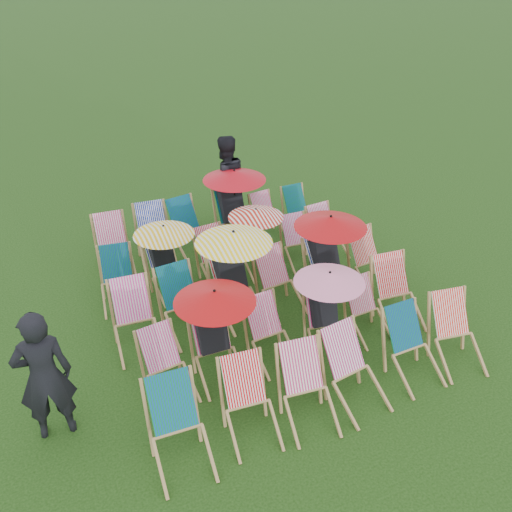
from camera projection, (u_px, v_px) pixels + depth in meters
name	position (u px, v px, depth m)	size (l,w,h in m)	color
ground	(262.00, 313.00, 9.36)	(100.00, 100.00, 0.00)	black
deckchair_0	(179.00, 430.00, 6.56)	(0.70, 0.96, 1.01)	#A7824D
deckchair_1	(250.00, 404.00, 6.96)	(0.69, 0.92, 0.95)	#A7824D
deckchair_2	(308.00, 390.00, 7.15)	(0.72, 0.95, 0.97)	#A7824D
deckchair_3	(355.00, 371.00, 7.42)	(0.80, 1.01, 1.00)	#A7824D
deckchair_4	(414.00, 347.00, 7.86)	(0.67, 0.91, 0.96)	#A7824D
deckchair_5	(458.00, 334.00, 8.10)	(0.77, 0.98, 0.98)	#A7824D
deckchair_6	(167.00, 367.00, 7.58)	(0.70, 0.89, 0.89)	#A7824D
deckchair_7	(216.00, 334.00, 7.77)	(1.12, 1.16, 1.33)	#A7824D
deckchair_8	(271.00, 334.00, 8.17)	(0.67, 0.88, 0.90)	#A7824D
deckchair_9	(327.00, 310.00, 8.33)	(1.04, 1.11, 1.23)	#A7824D
deckchair_10	(368.00, 310.00, 8.70)	(0.60, 0.81, 0.84)	#A7824D
deckchair_11	(399.00, 293.00, 8.95)	(0.73, 0.97, 1.00)	#A7824D
deckchair_12	(135.00, 320.00, 8.38)	(0.71, 0.95, 0.99)	#A7824D
deckchair_13	(185.00, 304.00, 8.70)	(0.75, 0.98, 1.00)	#A7824D
deckchair_14	(235.00, 274.00, 8.96)	(1.22, 1.31, 1.45)	#A7824D
deckchair_15	(280.00, 282.00, 9.27)	(0.74, 0.95, 0.96)	#A7824D
deckchair_16	(330.00, 256.00, 9.46)	(1.20, 1.30, 1.42)	#A7824D
deckchair_17	(371.00, 260.00, 9.89)	(0.71, 0.92, 0.93)	#A7824D
deckchair_18	(118.00, 280.00, 9.37)	(0.72, 0.92, 0.92)	#A7824D
deckchair_19	(166.00, 259.00, 9.58)	(1.02, 1.10, 1.21)	#A7824D
deckchair_20	(217.00, 257.00, 9.99)	(0.68, 0.89, 0.91)	#A7824D
deckchair_21	(256.00, 239.00, 10.20)	(0.99, 1.05, 1.18)	#A7824D
deckchair_22	(299.00, 242.00, 10.53)	(0.59, 0.80, 0.84)	#A7824D
deckchair_23	(328.00, 232.00, 10.79)	(0.67, 0.88, 0.89)	#A7824D
deckchair_24	(113.00, 246.00, 10.27)	(0.69, 0.93, 0.97)	#A7824D
deckchair_25	(155.00, 235.00, 10.59)	(0.73, 0.97, 1.00)	#A7824D
deckchair_26	(190.00, 229.00, 10.81)	(0.82, 1.02, 1.00)	#A7824D
deckchair_27	(235.00, 206.00, 11.06)	(1.22, 1.27, 1.45)	#A7824D
deckchair_28	(268.00, 217.00, 11.44)	(0.64, 0.82, 0.82)	#A7824D
deckchair_29	(299.00, 210.00, 11.68)	(0.57, 0.78, 0.84)	#A7824D
person_left	(44.00, 376.00, 6.74)	(0.67, 0.44, 1.84)	black
person_rear	(225.00, 182.00, 11.51)	(0.95, 0.74, 1.95)	black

